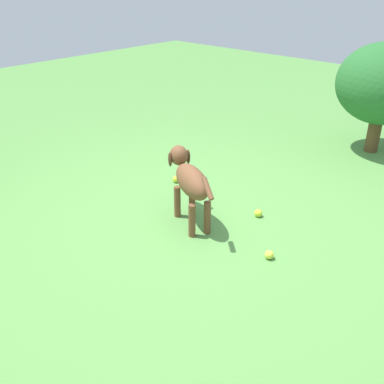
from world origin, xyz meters
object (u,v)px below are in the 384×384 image
Objects in this scene: dog at (190,180)px; tennis_ball_1 at (176,179)px; tennis_ball_0 at (269,255)px; tennis_ball_2 at (258,213)px.

dog is 0.83m from tennis_ball_1.
tennis_ball_0 is (0.78, 0.00, -0.35)m from dog.
tennis_ball_1 and tennis_ball_2 have the same top height.
tennis_ball_0 and tennis_ball_2 have the same top height.
tennis_ball_0 is at bearing -47.48° from tennis_ball_2.
dog is 0.85m from tennis_ball_0.
dog is 11.75× the size of tennis_ball_1.
tennis_ball_1 is at bearing 179.78° from tennis_ball_2.
tennis_ball_0 and tennis_ball_1 have the same top height.
tennis_ball_2 is at bearing -103.50° from dog.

